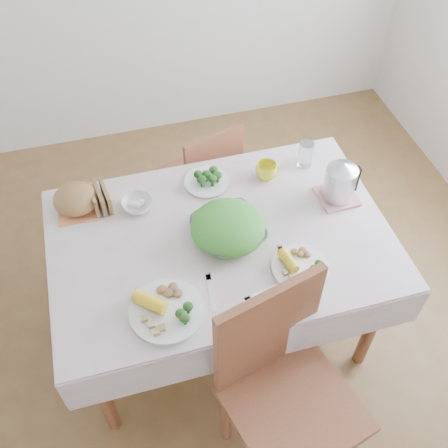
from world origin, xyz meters
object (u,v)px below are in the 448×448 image
object	(u,v)px
dinner_plate_left	(167,312)
dining_table	(221,286)
yellow_mug	(266,171)
chair_near	(292,413)
electric_kettle	(341,179)
chair_far	(199,169)
dinner_plate_right	(300,268)
salad_bowl	(228,231)

from	to	relation	value
dinner_plate_left	dining_table	bearing A→B (deg)	46.09
dining_table	yellow_mug	size ratio (longest dim) A/B	13.31
chair_near	dining_table	bearing A→B (deg)	82.68
dining_table	electric_kettle	world-z (taller)	electric_kettle
chair_near	chair_far	bearing A→B (deg)	75.90
chair_far	yellow_mug	xyz separation A→B (m)	(0.24, -0.45, 0.34)
chair_far	dinner_plate_right	xyz separation A→B (m)	(0.20, -1.02, 0.31)
dinner_plate_left	chair_far	bearing A→B (deg)	70.56
dining_table	dinner_plate_right	distance (m)	0.55
dinner_plate_right	dining_table	bearing A→B (deg)	136.45
chair_far	dining_table	bearing A→B (deg)	65.98
chair_near	yellow_mug	world-z (taller)	chair_near
dining_table	salad_bowl	xyz separation A→B (m)	(0.03, -0.01, 0.42)
dinner_plate_right	electric_kettle	xyz separation A→B (m)	(0.32, 0.35, 0.11)
dining_table	dinner_plate_right	bearing A→B (deg)	-43.55
electric_kettle	chair_near	bearing A→B (deg)	-140.09
salad_bowl	dining_table	bearing A→B (deg)	164.55
chair_far	dinner_plate_right	size ratio (longest dim) A/B	3.42
yellow_mug	electric_kettle	distance (m)	0.36
dining_table	yellow_mug	world-z (taller)	yellow_mug
salad_bowl	electric_kettle	bearing A→B (deg)	9.60
dinner_plate_left	dinner_plate_right	bearing A→B (deg)	5.75
dining_table	yellow_mug	bearing A→B (deg)	44.46
dining_table	electric_kettle	xyz separation A→B (m)	(0.59, 0.09, 0.51)
dining_table	dinner_plate_left	distance (m)	0.59
dinner_plate_right	electric_kettle	distance (m)	0.48
chair_near	dinner_plate_right	world-z (taller)	chair_near
dinner_plate_right	yellow_mug	xyz separation A→B (m)	(0.04, 0.57, 0.03)
chair_far	salad_bowl	distance (m)	0.84
salad_bowl	dinner_plate_left	bearing A→B (deg)	-137.36
salad_bowl	yellow_mug	bearing A→B (deg)	48.13
salad_bowl	dinner_plate_right	bearing A→B (deg)	-45.97
dining_table	dinner_plate_right	xyz separation A→B (m)	(0.27, -0.26, 0.40)
chair_near	salad_bowl	bearing A→B (deg)	80.38
chair_far	dinner_plate_left	xyz separation A→B (m)	(-0.38, -1.08, 0.31)
chair_near	chair_far	distance (m)	1.48
dinner_plate_left	dinner_plate_right	size ratio (longest dim) A/B	1.23
electric_kettle	dinner_plate_left	bearing A→B (deg)	-174.48
yellow_mug	electric_kettle	xyz separation A→B (m)	(0.28, -0.22, 0.08)
chair_far	electric_kettle	world-z (taller)	electric_kettle
dining_table	electric_kettle	bearing A→B (deg)	8.32
electric_kettle	yellow_mug	bearing A→B (deg)	122.62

